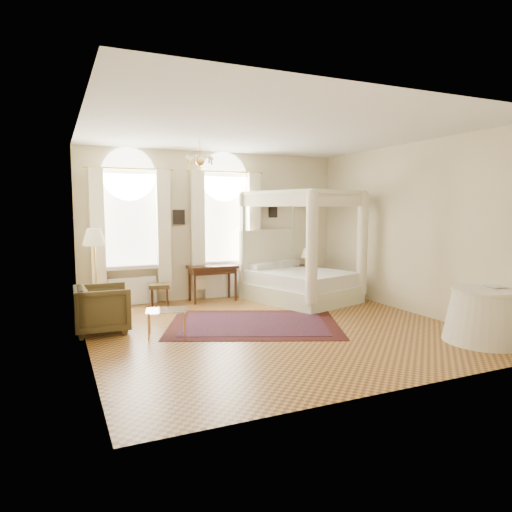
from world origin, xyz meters
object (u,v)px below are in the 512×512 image
(coffee_table, at_px, (167,312))
(side_table, at_px, (485,316))
(stool, at_px, (159,288))
(writing_desk, at_px, (212,271))
(armchair, at_px, (102,309))
(floor_lamp, at_px, (94,242))
(canopy_bed, at_px, (301,276))
(nightstand, at_px, (301,279))

(coffee_table, bearing_deg, side_table, -27.19)
(stool, xyz_separation_m, side_table, (4.01, -4.57, 0.01))
(writing_desk, bearing_deg, coffee_table, -123.40)
(armchair, xyz_separation_m, coffee_table, (0.91, -0.68, 0.00))
(floor_lamp, bearing_deg, stool, 21.70)
(canopy_bed, distance_m, side_table, 3.99)
(nightstand, xyz_separation_m, coffee_table, (-3.87, -2.49, 0.06))
(stool, xyz_separation_m, coffee_table, (-0.38, -2.31, -0.00))
(canopy_bed, distance_m, nightstand, 1.05)
(writing_desk, bearing_deg, armchair, -145.45)
(writing_desk, xyz_separation_m, coffee_table, (-1.58, -2.39, -0.28))
(armchair, bearing_deg, floor_lamp, 1.57)
(canopy_bed, height_order, coffee_table, canopy_bed)
(stool, relative_size, coffee_table, 0.68)
(side_table, bearing_deg, nightstand, 96.24)
(writing_desk, xyz_separation_m, stool, (-1.19, -0.08, -0.28))
(floor_lamp, distance_m, side_table, 6.75)
(canopy_bed, relative_size, stool, 5.32)
(stool, height_order, coffee_table, stool)
(side_table, bearing_deg, canopy_bed, 104.84)
(stool, relative_size, side_table, 0.41)
(stool, distance_m, armchair, 2.08)
(armchair, height_order, coffee_table, armchair)
(stool, bearing_deg, canopy_bed, -13.41)
(canopy_bed, distance_m, coffee_table, 3.73)
(nightstand, bearing_deg, coffee_table, -147.23)
(canopy_bed, relative_size, floor_lamp, 1.58)
(nightstand, xyz_separation_m, floor_lamp, (-4.78, -0.70, 1.10))
(canopy_bed, bearing_deg, nightstand, 60.70)
(writing_desk, height_order, floor_lamp, floor_lamp)
(coffee_table, distance_m, side_table, 4.94)
(armchair, distance_m, coffee_table, 1.14)
(nightstand, height_order, side_table, side_table)
(canopy_bed, xyz_separation_m, floor_lamp, (-4.28, 0.20, 0.88))
(writing_desk, distance_m, side_table, 5.44)
(floor_lamp, bearing_deg, side_table, -37.39)
(armchair, distance_m, floor_lamp, 1.52)
(canopy_bed, xyz_separation_m, writing_desk, (-1.79, 0.79, 0.13))
(nightstand, distance_m, writing_desk, 2.32)
(canopy_bed, xyz_separation_m, side_table, (1.02, -3.85, -0.14))
(canopy_bed, bearing_deg, side_table, -75.16)
(stool, relative_size, armchair, 0.57)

